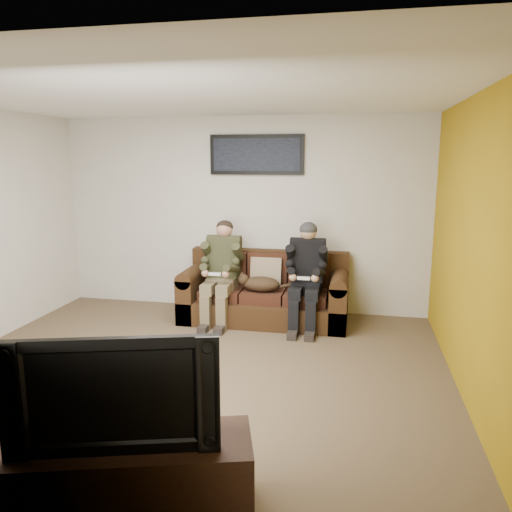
% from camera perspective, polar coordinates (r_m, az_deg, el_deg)
% --- Properties ---
extents(floor, '(5.00, 5.00, 0.00)m').
position_cam_1_polar(floor, '(5.01, -7.55, -13.18)').
color(floor, brown).
rests_on(floor, ground).
extents(ceiling, '(5.00, 5.00, 0.00)m').
position_cam_1_polar(ceiling, '(4.61, -8.41, 17.80)').
color(ceiling, silver).
rests_on(ceiling, ground).
extents(wall_back, '(5.00, 0.00, 5.00)m').
position_cam_1_polar(wall_back, '(6.78, -1.64, 4.72)').
color(wall_back, beige).
rests_on(wall_back, ground).
extents(wall_front, '(5.00, 0.00, 5.00)m').
position_cam_1_polar(wall_front, '(2.67, -24.18, -6.29)').
color(wall_front, beige).
rests_on(wall_front, ground).
extents(wall_right, '(0.00, 4.50, 4.50)m').
position_cam_1_polar(wall_right, '(4.48, 23.80, 0.46)').
color(wall_right, beige).
rests_on(wall_right, ground).
extents(accent_wall_right, '(0.00, 4.50, 4.50)m').
position_cam_1_polar(accent_wall_right, '(4.48, 23.68, 0.47)').
color(accent_wall_right, '#A98310').
rests_on(accent_wall_right, ground).
extents(sofa, '(2.09, 0.90, 0.86)m').
position_cam_1_polar(sofa, '(6.47, 1.10, -4.40)').
color(sofa, '#372210').
rests_on(sofa, ground).
extents(throw_pillow, '(0.40, 0.19, 0.40)m').
position_cam_1_polar(throw_pillow, '(6.44, 1.18, -1.86)').
color(throw_pillow, '#937E60').
rests_on(throw_pillow, sofa).
extents(throw_blanket, '(0.43, 0.21, 0.08)m').
position_cam_1_polar(throw_blanket, '(6.74, -3.77, 0.85)').
color(throw_blanket, tan).
rests_on(throw_blanket, sofa).
extents(person_left, '(0.51, 0.87, 1.27)m').
position_cam_1_polar(person_left, '(6.33, -3.96, -1.16)').
color(person_left, brown).
rests_on(person_left, sofa).
extents(person_right, '(0.51, 0.86, 1.28)m').
position_cam_1_polar(person_right, '(6.14, 5.77, -1.55)').
color(person_right, black).
rests_on(person_right, sofa).
extents(cat, '(0.66, 0.26, 0.24)m').
position_cam_1_polar(cat, '(6.22, 0.43, -3.17)').
color(cat, '#47301C').
rests_on(cat, sofa).
extents(framed_poster, '(1.25, 0.05, 0.52)m').
position_cam_1_polar(framed_poster, '(6.66, 0.06, 11.51)').
color(framed_poster, black).
rests_on(framed_poster, wall_back).
extents(tv_stand, '(1.58, 0.89, 0.47)m').
position_cam_1_polar(tv_stand, '(3.24, -15.20, -23.44)').
color(tv_stand, black).
rests_on(tv_stand, ground).
extents(television, '(1.15, 0.47, 0.67)m').
position_cam_1_polar(television, '(2.96, -15.77, -14.29)').
color(television, black).
rests_on(television, tv_stand).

